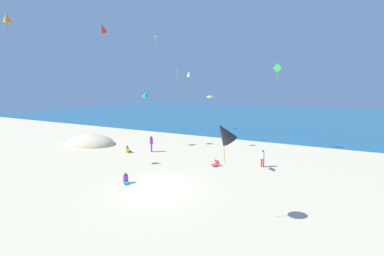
{
  "coord_description": "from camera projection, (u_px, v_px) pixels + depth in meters",
  "views": [
    {
      "loc": [
        8.91,
        -13.2,
        6.89
      ],
      "look_at": [
        0.0,
        5.05,
        3.49
      ],
      "focal_mm": 23.01,
      "sensor_mm": 36.0,
      "label": 1
    }
  ],
  "objects": [
    {
      "name": "kite_black",
      "position": [
        225.0,
        133.0,
        11.98
      ],
      "size": [
        1.45,
        1.28,
        2.16
      ],
      "rotation": [
        0.0,
        0.0,
        2.06
      ],
      "color": "black"
    },
    {
      "name": "kite_orange",
      "position": [
        7.0,
        18.0,
        18.69
      ],
      "size": [
        0.87,
        0.87,
        1.35
      ],
      "rotation": [
        0.0,
        0.0,
        0.82
      ],
      "color": "orange"
    },
    {
      "name": "person_0",
      "position": [
        263.0,
        157.0,
        21.28
      ],
      "size": [
        0.35,
        0.35,
        1.54
      ],
      "rotation": [
        0.0,
        0.0,
        4.55
      ],
      "color": "red",
      "rests_on": "ground_plane"
    },
    {
      "name": "dune_mound",
      "position": [
        91.0,
        144.0,
        30.06
      ],
      "size": [
        6.3,
        4.41,
        2.39
      ],
      "primitive_type": "ellipsoid",
      "color": "beige",
      "rests_on": "ground_plane"
    },
    {
      "name": "kite_red",
      "position": [
        103.0,
        28.0,
        25.99
      ],
      "size": [
        1.02,
        1.2,
        1.56
      ],
      "rotation": [
        0.0,
        0.0,
        3.52
      ],
      "color": "red"
    },
    {
      "name": "ocean_water",
      "position": [
        270.0,
        116.0,
        59.3
      ],
      "size": [
        120.0,
        60.0,
        0.05
      ],
      "primitive_type": "cube",
      "color": "#236084",
      "rests_on": "ground_plane"
    },
    {
      "name": "person_2",
      "position": [
        151.0,
        143.0,
        26.26
      ],
      "size": [
        0.48,
        0.48,
        1.72
      ],
      "rotation": [
        0.0,
        0.0,
        3.86
      ],
      "color": "purple",
      "rests_on": "ground_plane"
    },
    {
      "name": "beach_chair_near_camera",
      "position": [
        216.0,
        164.0,
        21.65
      ],
      "size": [
        0.74,
        0.81,
        0.53
      ],
      "rotation": [
        0.0,
        0.0,
        4.26
      ],
      "color": "#D13D3D",
      "rests_on": "ground_plane"
    },
    {
      "name": "kite_yellow",
      "position": [
        156.0,
        36.0,
        34.79
      ],
      "size": [
        0.48,
        0.54,
        1.15
      ],
      "rotation": [
        0.0,
        0.0,
        4.26
      ],
      "color": "yellow"
    },
    {
      "name": "kite_teal",
      "position": [
        146.0,
        94.0,
        27.81
      ],
      "size": [
        0.75,
        1.03,
        1.95
      ],
      "rotation": [
        0.0,
        0.0,
        3.08
      ],
      "color": "#1EADAD"
    },
    {
      "name": "person_3",
      "position": [
        126.0,
        179.0,
        17.75
      ],
      "size": [
        0.68,
        0.66,
        0.78
      ],
      "rotation": [
        0.0,
        0.0,
        5.55
      ],
      "color": "purple",
      "rests_on": "ground_plane"
    },
    {
      "name": "ground_plane",
      "position": [
        213.0,
        154.0,
        25.56
      ],
      "size": [
        120.0,
        120.0,
        0.0
      ],
      "primitive_type": "plane",
      "color": "beige"
    },
    {
      "name": "kite_lime",
      "position": [
        210.0,
        96.0,
        27.5
      ],
      "size": [
        0.72,
        0.58,
        1.4
      ],
      "rotation": [
        0.0,
        0.0,
        0.15
      ],
      "color": "#99DB33"
    },
    {
      "name": "person_1",
      "position": [
        128.0,
        150.0,
        26.03
      ],
      "size": [
        0.48,
        0.67,
        0.77
      ],
      "rotation": [
        0.0,
        0.0,
        1.29
      ],
      "color": "yellow",
      "rests_on": "ground_plane"
    },
    {
      "name": "kite_green",
      "position": [
        277.0,
        68.0,
        25.54
      ],
      "size": [
        0.96,
        0.45,
        2.06
      ],
      "rotation": [
        0.0,
        0.0,
        5.97
      ],
      "color": "green"
    },
    {
      "name": "kite_white",
      "position": [
        189.0,
        74.0,
        38.26
      ],
      "size": [
        0.77,
        0.78,
        1.92
      ],
      "rotation": [
        0.0,
        0.0,
        3.03
      ],
      "color": "white"
    },
    {
      "name": "kite_blue",
      "position": [
        177.0,
        63.0,
        18.14
      ],
      "size": [
        0.64,
        0.94,
        1.72
      ],
      "rotation": [
        0.0,
        0.0,
        5.69
      ],
      "color": "blue"
    }
  ]
}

